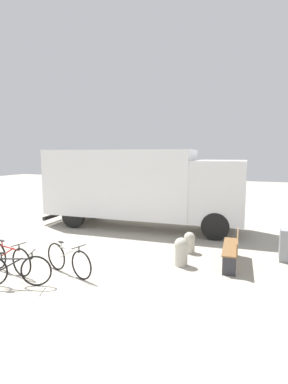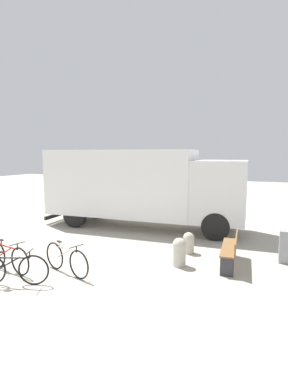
{
  "view_description": "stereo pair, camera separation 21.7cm",
  "coord_description": "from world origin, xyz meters",
  "px_view_note": "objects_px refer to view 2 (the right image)",
  "views": [
    {
      "loc": [
        4.3,
        -5.92,
        3.12
      ],
      "look_at": [
        0.38,
        3.97,
        1.75
      ],
      "focal_mm": 28.0,
      "sensor_mm": 36.0,
      "label": 1
    },
    {
      "loc": [
        4.5,
        -5.84,
        3.12
      ],
      "look_at": [
        0.38,
        3.97,
        1.75
      ],
      "focal_mm": 28.0,
      "sensor_mm": 36.0,
      "label": 2
    }
  ],
  "objects_px": {
    "delivery_truck": "(140,185)",
    "bollard_far_bench": "(189,242)",
    "park_bench": "(232,248)",
    "bicycle_near": "(8,257)",
    "bicycle_far": "(66,259)",
    "bollard_near_bench": "(179,251)",
    "utility_box": "(288,246)",
    "bicycle_middle": "(12,269)"
  },
  "relations": [
    {
      "from": "delivery_truck",
      "to": "bollard_far_bench",
      "type": "distance_m",
      "value": 4.04
    },
    {
      "from": "park_bench",
      "to": "bicycle_near",
      "type": "relative_size",
      "value": 1.05
    },
    {
      "from": "delivery_truck",
      "to": "park_bench",
      "type": "height_order",
      "value": "delivery_truck"
    },
    {
      "from": "bicycle_far",
      "to": "bollard_near_bench",
      "type": "height_order",
      "value": "bicycle_far"
    },
    {
      "from": "bollard_near_bench",
      "to": "utility_box",
      "type": "bearing_deg",
      "value": 28.13
    },
    {
      "from": "bicycle_middle",
      "to": "bollard_near_bench",
      "type": "xyz_separation_m",
      "value": [
        3.33,
        2.74,
        0.04
      ]
    },
    {
      "from": "delivery_truck",
      "to": "utility_box",
      "type": "xyz_separation_m",
      "value": [
        5.63,
        -2.21,
        -1.35
      ]
    },
    {
      "from": "bicycle_middle",
      "to": "utility_box",
      "type": "bearing_deg",
      "value": 12.31
    },
    {
      "from": "bicycle_near",
      "to": "utility_box",
      "type": "height_order",
      "value": "utility_box"
    },
    {
      "from": "bicycle_middle",
      "to": "bicycle_far",
      "type": "bearing_deg",
      "value": 31.71
    },
    {
      "from": "park_bench",
      "to": "bollard_near_bench",
      "type": "relative_size",
      "value": 2.29
    },
    {
      "from": "bicycle_near",
      "to": "bollard_near_bench",
      "type": "distance_m",
      "value": 4.62
    },
    {
      "from": "bicycle_far",
      "to": "bollard_far_bench",
      "type": "bearing_deg",
      "value": 64.99
    },
    {
      "from": "park_bench",
      "to": "bicycle_middle",
      "type": "relative_size",
      "value": 1.11
    },
    {
      "from": "delivery_truck",
      "to": "bicycle_far",
      "type": "height_order",
      "value": "delivery_truck"
    },
    {
      "from": "park_bench",
      "to": "bollard_near_bench",
      "type": "bearing_deg",
      "value": 111.16
    },
    {
      "from": "park_bench",
      "to": "bicycle_near",
      "type": "xyz_separation_m",
      "value": [
        -5.43,
        -2.76,
        -0.11
      ]
    },
    {
      "from": "delivery_truck",
      "to": "bicycle_near",
      "type": "relative_size",
      "value": 4.85
    },
    {
      "from": "bicycle_near",
      "to": "bicycle_far",
      "type": "height_order",
      "value": "same"
    },
    {
      "from": "bollard_near_bench",
      "to": "bollard_far_bench",
      "type": "height_order",
      "value": "bollard_near_bench"
    },
    {
      "from": "park_bench",
      "to": "utility_box",
      "type": "bearing_deg",
      "value": -63.12
    },
    {
      "from": "park_bench",
      "to": "bicycle_near",
      "type": "bearing_deg",
      "value": 113.02
    },
    {
      "from": "bollard_near_bench",
      "to": "bicycle_near",
      "type": "bearing_deg",
      "value": -152.49
    },
    {
      "from": "bollard_near_bench",
      "to": "bicycle_far",
      "type": "bearing_deg",
      "value": -146.77
    },
    {
      "from": "park_bench",
      "to": "delivery_truck",
      "type": "bearing_deg",
      "value": 49.59
    },
    {
      "from": "bicycle_middle",
      "to": "park_bench",
      "type": "bearing_deg",
      "value": 13.45
    },
    {
      "from": "bicycle_near",
      "to": "bollard_far_bench",
      "type": "relative_size",
      "value": 2.63
    },
    {
      "from": "park_bench",
      "to": "bicycle_far",
      "type": "xyz_separation_m",
      "value": [
        -3.9,
        -2.3,
        -0.11
      ]
    },
    {
      "from": "delivery_truck",
      "to": "utility_box",
      "type": "relative_size",
      "value": 9.06
    },
    {
      "from": "delivery_truck",
      "to": "park_bench",
      "type": "distance_m",
      "value": 5.34
    },
    {
      "from": "bollard_far_bench",
      "to": "utility_box",
      "type": "distance_m",
      "value": 2.86
    },
    {
      "from": "park_bench",
      "to": "bollard_far_bench",
      "type": "bearing_deg",
      "value": 64.2
    },
    {
      "from": "park_bench",
      "to": "utility_box",
      "type": "xyz_separation_m",
      "value": [
        1.47,
        0.87,
        -0.03
      ]
    },
    {
      "from": "park_bench",
      "to": "utility_box",
      "type": "height_order",
      "value": "utility_box"
    },
    {
      "from": "bollard_near_bench",
      "to": "utility_box",
      "type": "xyz_separation_m",
      "value": [
        2.8,
        1.5,
        0.04
      ]
    },
    {
      "from": "delivery_truck",
      "to": "bollard_far_bench",
      "type": "height_order",
      "value": "delivery_truck"
    },
    {
      "from": "bollard_far_bench",
      "to": "delivery_truck",
      "type": "bearing_deg",
      "value": 137.82
    },
    {
      "from": "bicycle_near",
      "to": "bollard_far_bench",
      "type": "height_order",
      "value": "bicycle_near"
    },
    {
      "from": "bicycle_far",
      "to": "utility_box",
      "type": "relative_size",
      "value": 1.82
    },
    {
      "from": "bicycle_middle",
      "to": "bollard_near_bench",
      "type": "distance_m",
      "value": 4.31
    },
    {
      "from": "bollard_near_bench",
      "to": "utility_box",
      "type": "distance_m",
      "value": 3.18
    },
    {
      "from": "bollard_far_bench",
      "to": "park_bench",
      "type": "bearing_deg",
      "value": -21.91
    }
  ]
}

